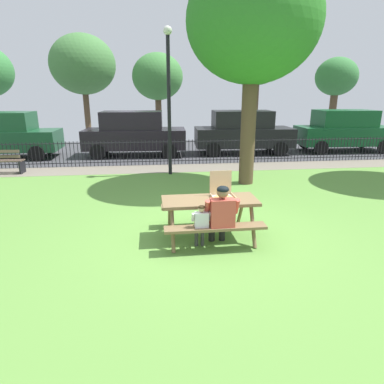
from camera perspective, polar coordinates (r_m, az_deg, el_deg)
The scene contains 18 objects.
ground at distance 7.90m, azimuth 1.65°, elevation -3.29°, with size 28.00×10.79×0.02m, color #62963F.
cobblestone_walkway at distance 12.38m, azimuth -1.48°, elevation 4.14°, with size 28.00×1.40×0.01m, color gray.
street_asphalt at distance 16.47m, azimuth -2.82°, elevation 7.28°, with size 28.00×6.96×0.01m, color #424247.
picnic_table_foreground at distance 6.29m, azimuth 3.05°, elevation -2.75°, with size 1.81×1.50×0.79m.
pizza_box_open at distance 6.34m, azimuth 5.26°, elevation -0.12°, with size 0.45×0.47×0.49m.
adult_at_table at distance 5.83m, azimuth 5.05°, elevation -3.77°, with size 0.61×0.59×1.19m.
child_at_table at distance 5.79m, azimuth 1.56°, elevation -5.30°, with size 0.34×0.33×0.86m.
iron_fence_streetside at distance 12.97m, azimuth -1.78°, elevation 6.95°, with size 18.37×0.03×0.97m.
lamp_post_walkway at distance 11.18m, azimuth -4.04°, elevation 17.29°, with size 0.28×0.28×4.69m.
tree_midground_left at distance 10.26m, azimuth 10.55°, elevation 26.87°, with size 3.71×3.71×6.25m.
parked_car_far_left at distance 16.26m, azimuth -29.81°, elevation 8.59°, with size 4.42×1.94×1.94m.
parked_car_left at distance 15.01m, azimuth -9.92°, elevation 10.03°, with size 4.47×2.07×1.94m.
parked_car_center at distance 15.54m, azimuth 8.81°, elevation 10.30°, with size 4.48×2.07×1.94m.
parked_car_right at distance 17.50m, azimuth 24.84°, elevation 9.68°, with size 4.47×2.06×1.94m.
far_tree_midleft at distance 21.92m, azimuth -18.34°, elevation 20.15°, with size 3.83×3.83×6.05m.
far_tree_center at distance 21.52m, azimuth -5.97°, elevation 19.15°, with size 3.10×3.10×5.06m.
far_tree_midright at distance 22.60m, azimuth 11.22°, elevation 21.94°, with size 3.82×3.82×6.63m.
far_tree_right at distance 24.64m, azimuth 23.69°, elevation 17.63°, with size 2.68×2.68×4.94m.
Camera 1 is at (-1.09, -5.94, 2.69)m, focal length 30.84 mm.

